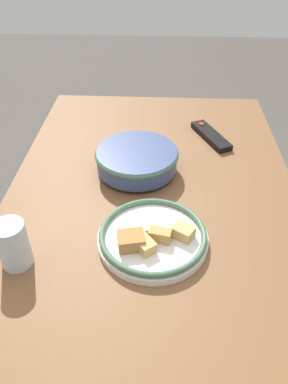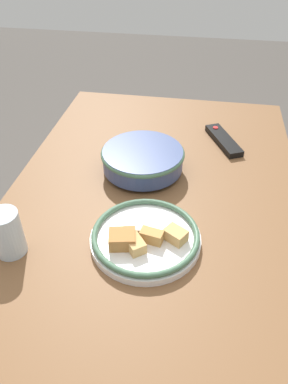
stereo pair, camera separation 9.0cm
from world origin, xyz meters
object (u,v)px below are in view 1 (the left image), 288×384
(noodle_bowl, at_px, (137,159))
(drinking_glass, at_px, (13,245))
(tv_remote, at_px, (211,136))
(food_plate, at_px, (152,237))

(noodle_bowl, distance_m, drinking_glass, 0.44)
(noodle_bowl, bearing_deg, tv_remote, 130.42)
(noodle_bowl, xyz_separation_m, tv_remote, (-0.20, 0.23, -0.03))
(tv_remote, distance_m, drinking_glass, 0.74)
(food_plate, xyz_separation_m, drinking_glass, (0.08, -0.30, 0.04))
(food_plate, height_order, drinking_glass, drinking_glass)
(food_plate, relative_size, tv_remote, 1.35)
(noodle_bowl, relative_size, drinking_glass, 2.14)
(food_plate, bearing_deg, drinking_glass, -75.76)
(food_plate, bearing_deg, tv_remote, 159.63)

